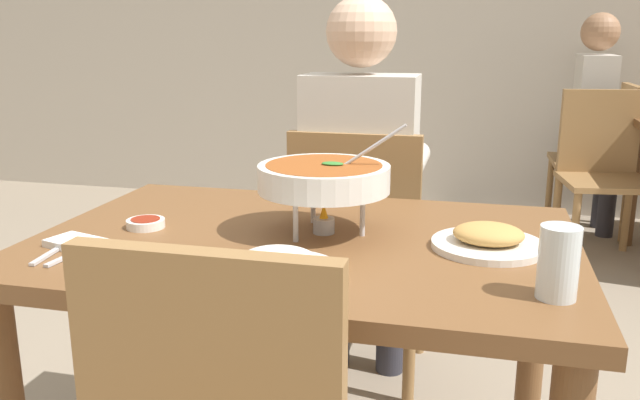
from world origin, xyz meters
TOP-DOWN VIEW (x-y plane):
  - dining_table_main at (0.00, 0.00)m, footprint 1.21×0.82m
  - chair_diner_main at (-0.00, 0.70)m, footprint 0.44×0.44m
  - diner_main at (0.00, 0.73)m, footprint 0.40×0.45m
  - curry_bowl at (0.04, 0.04)m, footprint 0.33×0.30m
  - rice_plate at (0.02, -0.25)m, footprint 0.24×0.24m
  - appetizer_plate at (0.40, 0.02)m, footprint 0.24×0.24m
  - sauce_dish at (-0.39, -0.01)m, footprint 0.09×0.09m
  - napkin_folded at (-0.46, -0.18)m, footprint 0.14×0.11m
  - fork_utensil at (-0.48, -0.23)m, footprint 0.03×0.17m
  - spoon_utensil at (-0.43, -0.23)m, footprint 0.03×0.17m
  - drink_glass at (0.52, -0.23)m, footprint 0.07×0.07m
  - chair_bg_left at (1.12, 2.85)m, footprint 0.45×0.45m
  - chair_bg_right at (1.02, 2.36)m, footprint 0.50×0.50m
  - patron_bg_left at (1.06, 2.85)m, footprint 0.45×0.40m

SIDE VIEW (x-z plane):
  - chair_diner_main at x=0.00m, z-range 0.06..0.96m
  - chair_bg_left at x=1.12m, z-range 0.06..0.96m
  - chair_bg_right at x=1.02m, z-range 0.06..0.96m
  - dining_table_main at x=0.00m, z-range 0.26..1.01m
  - diner_main at x=0.00m, z-range 0.09..1.40m
  - patron_bg_left at x=1.06m, z-range 0.09..1.40m
  - fork_utensil at x=-0.48m, z-range 0.75..0.76m
  - spoon_utensil at x=-0.43m, z-range 0.75..0.76m
  - napkin_folded at x=-0.46m, z-range 0.75..0.76m
  - sauce_dish at x=-0.39m, z-range 0.75..0.77m
  - rice_plate at x=0.02m, z-range 0.74..0.80m
  - appetizer_plate at x=0.40m, z-range 0.74..0.80m
  - drink_glass at x=0.52m, z-range 0.74..0.87m
  - curry_bowl at x=0.04m, z-range 0.75..1.01m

